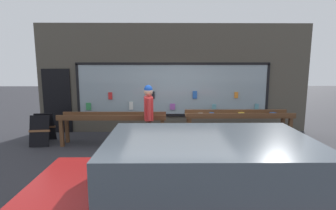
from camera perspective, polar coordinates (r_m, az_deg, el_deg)
The scene contains 8 objects.
ground_plane at distance 6.67m, azimuth 2.01°, elevation -10.87°, with size 40.00×40.00×0.00m, color #2D2D33.
shopfront_facade at distance 8.67m, azimuth 0.99°, elevation 5.53°, with size 8.85×0.29×3.53m.
display_table_left at distance 7.49m, azimuth -11.89°, elevation -3.09°, with size 2.97×0.58×0.89m.
display_table_right at distance 7.63m, azimuth 15.01°, elevation -2.62°, with size 2.97×0.66×0.94m.
person_browsing at distance 6.82m, azimuth -4.25°, elevation -1.58°, with size 0.27×0.67×1.72m.
small_dog at distance 6.83m, azimuth -8.12°, elevation -8.22°, with size 0.38×0.54×0.38m.
sandwich_board_sign at distance 8.26m, azimuth -25.65°, elevation -4.70°, with size 0.61×0.80×0.84m.
parked_car at distance 3.37m, azimuth 8.74°, elevation -18.08°, with size 4.32×1.97×1.41m.
Camera 1 is at (-0.32, -6.26, 2.28)m, focal length 28.00 mm.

